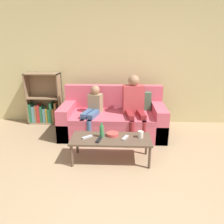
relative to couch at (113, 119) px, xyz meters
The scene contains 13 objects.
ground_plane 2.04m from the couch, 86.26° to the right, with size 22.00×22.00×0.00m, color tan.
wall_back 1.24m from the couch, 79.61° to the left, with size 12.00×0.06×2.60m.
couch is the anchor object (origin of this frame).
bookshelf 1.64m from the couch, 160.10° to the left, with size 0.73×0.28×1.11m.
coffee_table 1.04m from the couch, 89.71° to the right, with size 1.20×0.49×0.37m.
person_adult 0.55m from the couch, 13.44° to the right, with size 0.43×0.69×1.17m.
person_child 0.48m from the couch, 159.60° to the right, with size 0.39×0.69×0.96m.
cup_near 1.10m from the couch, 65.95° to the right, with size 0.09×0.09×0.10m.
tv_remote_0 1.10m from the couch, 108.71° to the right, with size 0.16×0.15×0.02m.
tv_remote_1 1.15m from the couch, 98.49° to the right, with size 0.08×0.18×0.02m.
tv_remote_2 1.07m from the couch, 78.31° to the right, with size 0.11×0.18×0.02m.
snack_bowl 0.95m from the couch, 88.48° to the right, with size 0.19×0.19×0.05m.
bottle 1.03m from the couch, 97.85° to the right, with size 0.06×0.06×0.23m.
Camera 1 is at (0.02, -2.01, 1.75)m, focal length 35.00 mm.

